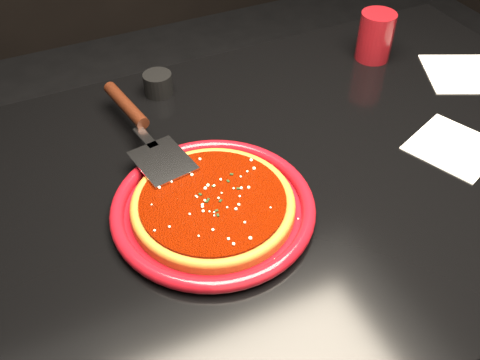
# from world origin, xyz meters

# --- Properties ---
(table) EXTENTS (1.20, 0.80, 0.75)m
(table) POSITION_xyz_m (0.00, 0.00, 0.38)
(table) COLOR black
(table) RESTS_ON floor
(plate) EXTENTS (0.38, 0.38, 0.02)m
(plate) POSITION_xyz_m (-0.18, -0.04, 0.76)
(plate) COLOR maroon
(plate) RESTS_ON table
(pizza_crust) EXTENTS (0.30, 0.30, 0.01)m
(pizza_crust) POSITION_xyz_m (-0.18, -0.04, 0.77)
(pizza_crust) COLOR #954B1A
(pizza_crust) RESTS_ON plate
(pizza_crust_rim) EXTENTS (0.30, 0.30, 0.02)m
(pizza_crust_rim) POSITION_xyz_m (-0.18, -0.04, 0.77)
(pizza_crust_rim) COLOR #954B1A
(pizza_crust_rim) RESTS_ON plate
(pizza_sauce) EXTENTS (0.27, 0.27, 0.01)m
(pizza_sauce) POSITION_xyz_m (-0.18, -0.04, 0.78)
(pizza_sauce) COLOR #640E00
(pizza_sauce) RESTS_ON plate
(parmesan_dusting) EXTENTS (0.22, 0.22, 0.01)m
(parmesan_dusting) POSITION_xyz_m (-0.18, -0.04, 0.78)
(parmesan_dusting) COLOR #F4EBBC
(parmesan_dusting) RESTS_ON plate
(basil_flecks) EXTENTS (0.20, 0.20, 0.00)m
(basil_flecks) POSITION_xyz_m (-0.18, -0.04, 0.78)
(basil_flecks) COLOR black
(basil_flecks) RESTS_ON plate
(pizza_server) EXTENTS (0.15, 0.35, 0.03)m
(pizza_server) POSITION_xyz_m (-0.23, 0.16, 0.79)
(pizza_server) COLOR silver
(pizza_server) RESTS_ON plate
(cup) EXTENTS (0.08, 0.08, 0.10)m
(cup) POSITION_xyz_m (0.31, 0.24, 0.80)
(cup) COLOR maroon
(cup) RESTS_ON table
(napkin_a) EXTENTS (0.18, 0.18, 0.00)m
(napkin_a) POSITION_xyz_m (0.26, -0.07, 0.75)
(napkin_a) COLOR silver
(napkin_a) RESTS_ON table
(napkin_b) EXTENTS (0.19, 0.19, 0.00)m
(napkin_b) POSITION_xyz_m (0.44, 0.11, 0.75)
(napkin_b) COLOR silver
(napkin_b) RESTS_ON table
(ramekin) EXTENTS (0.06, 0.06, 0.04)m
(ramekin) POSITION_xyz_m (-0.15, 0.31, 0.77)
(ramekin) COLOR black
(ramekin) RESTS_ON table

